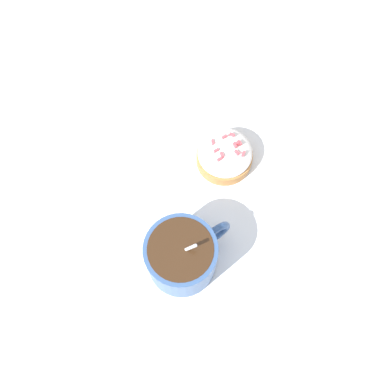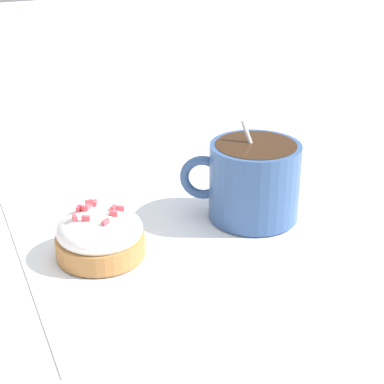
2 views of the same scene
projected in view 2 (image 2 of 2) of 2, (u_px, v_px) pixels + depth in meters
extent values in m
plane|color=silver|center=(183.00, 239.00, 0.59)|extent=(3.00, 3.00, 0.00)
cube|color=white|center=(183.00, 238.00, 0.59)|extent=(0.29, 0.29, 0.00)
cylinder|color=#335184|center=(254.00, 181.00, 0.61)|extent=(0.09, 0.09, 0.07)
cylinder|color=#331E0F|center=(256.00, 151.00, 0.60)|extent=(0.08, 0.08, 0.01)
torus|color=#335184|center=(203.00, 178.00, 0.62)|extent=(0.04, 0.03, 0.04)
ellipsoid|color=silver|center=(233.00, 200.00, 0.64)|extent=(0.02, 0.03, 0.01)
cylinder|color=silver|center=(259.00, 167.00, 0.60)|extent=(0.02, 0.04, 0.09)
cylinder|color=#B2753D|center=(100.00, 244.00, 0.56)|extent=(0.08, 0.08, 0.02)
ellipsoid|color=white|center=(99.00, 229.00, 0.55)|extent=(0.07, 0.07, 0.03)
cube|color=#EA4C56|center=(86.00, 218.00, 0.53)|extent=(0.01, 0.01, 0.00)
cube|color=#EA4C56|center=(83.00, 208.00, 0.55)|extent=(0.01, 0.01, 0.00)
cube|color=#EA4C56|center=(121.00, 209.00, 0.55)|extent=(0.01, 0.01, 0.00)
cube|color=#EA4C56|center=(89.00, 202.00, 0.57)|extent=(0.01, 0.00, 0.00)
cube|color=#EA4C56|center=(106.00, 222.00, 0.53)|extent=(0.01, 0.01, 0.00)
cube|color=#EA4C56|center=(79.00, 208.00, 0.55)|extent=(0.01, 0.01, 0.00)
cube|color=#EA4C56|center=(113.00, 208.00, 0.55)|extent=(0.01, 0.01, 0.00)
cube|color=#EA4C56|center=(87.00, 207.00, 0.55)|extent=(0.01, 0.01, 0.00)
cube|color=#EA4C56|center=(95.00, 203.00, 0.56)|extent=(0.01, 0.01, 0.00)
cube|color=#EA4C56|center=(113.00, 214.00, 0.54)|extent=(0.01, 0.01, 0.00)
cube|color=#EA4C56|center=(75.00, 218.00, 0.54)|extent=(0.00, 0.01, 0.00)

